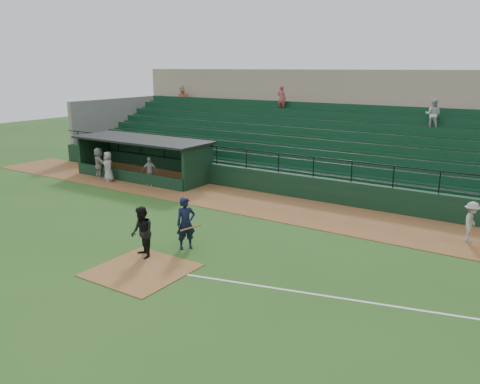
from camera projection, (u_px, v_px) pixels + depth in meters
The scene contains 12 objects.
ground at pixel (162, 261), 16.78m from camera, with size 90.00×90.00×0.00m, color #264F19.
warning_track at pixel (274, 207), 23.25m from camera, with size 40.00×4.00×0.03m, color brown.
home_plate_dirt at pixel (141, 270), 15.97m from camera, with size 3.00×3.00×0.03m, color brown.
foul_line at pixel (403, 308), 13.51m from camera, with size 18.00×0.09×0.01m, color white.
stadium_structure at pixel (342, 138), 29.51m from camera, with size 38.00×13.08×6.40m.
dugout at pixel (148, 155), 29.35m from camera, with size 8.90×3.20×2.42m.
batter_at_plate at pixel (186, 223), 17.67m from camera, with size 1.19×0.86×1.97m.
umpire at pixel (142, 233), 16.84m from camera, with size 0.91×0.71×1.87m, color black.
runner at pixel (471, 222), 18.35m from camera, with size 1.03×0.59×1.59m, color #A39D98.
dugout_player_a at pixel (150, 171), 27.11m from camera, with size 0.96×0.40×1.64m, color #9A9490.
dugout_player_b at pixel (108, 167), 28.10m from camera, with size 0.86×0.56×1.76m, color gray.
dugout_player_c at pixel (99, 163), 29.11m from camera, with size 1.70×0.54×1.83m, color #A7A19C.
Camera 1 is at (10.87, -11.56, 6.58)m, focal length 35.90 mm.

